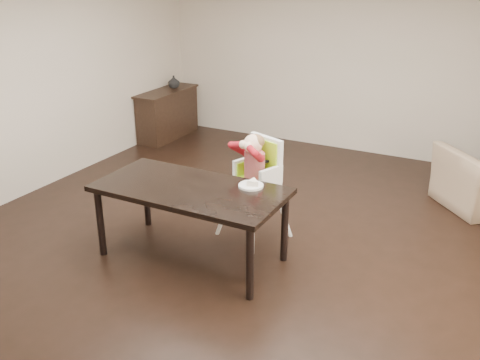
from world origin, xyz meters
name	(u,v)px	position (x,y,z in m)	size (l,w,h in m)	color
ground	(241,245)	(0.00, 0.00, 0.00)	(7.00, 7.00, 0.00)	black
room_walls	(241,64)	(0.00, 0.00, 1.86)	(6.02, 7.02, 2.71)	beige
dining_table	(190,195)	(-0.31, -0.44, 0.67)	(1.80, 0.90, 0.75)	black
high_chair	(256,165)	(0.04, 0.27, 0.80)	(0.61, 0.61, 1.13)	white
plate	(252,184)	(0.20, -0.16, 0.77)	(0.27, 0.27, 0.07)	white
sideboard	(168,114)	(-2.78, 2.70, 0.40)	(0.44, 1.26, 0.79)	black
vase	(174,82)	(-2.78, 2.92, 0.89)	(0.19, 0.20, 0.19)	#99999E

